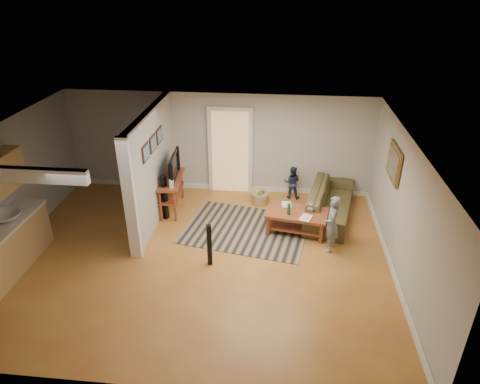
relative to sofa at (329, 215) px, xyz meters
name	(u,v)px	position (x,y,z in m)	size (l,w,h in m)	color
ground	(198,257)	(-2.71, -1.92, 0.00)	(7.50, 7.50, 0.00)	#9C5527
room_shell	(144,179)	(-3.78, -1.49, 1.46)	(7.54, 6.02, 2.52)	#B6B2AE
area_rug	(246,229)	(-1.85, -0.81, 0.01)	(2.62, 1.91, 0.01)	black
sofa	(329,215)	(0.00, 0.00, 0.00)	(2.29, 0.90, 0.67)	#473923
coffee_table	(298,216)	(-0.75, -0.78, 0.39)	(1.37, 0.94, 0.75)	maroon
tv_console	(171,181)	(-3.65, -0.09, 0.73)	(0.58, 1.32, 1.10)	maroon
speaker_left	(209,245)	(-2.43, -2.12, 0.44)	(0.09, 0.09, 0.87)	black
speaker_right	(164,198)	(-3.71, -0.52, 0.53)	(0.11, 0.11, 1.06)	black
toy_basket	(260,198)	(-1.63, 0.41, 0.15)	(0.41, 0.41, 0.37)	olive
child	(329,249)	(-0.11, -1.40, 0.00)	(0.44, 0.29, 1.20)	slate
toddler	(291,197)	(-0.87, 0.78, 0.00)	(0.41, 0.32, 0.83)	#212B46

